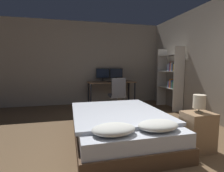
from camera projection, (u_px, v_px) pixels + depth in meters
name	position (u px, v px, depth m)	size (l,w,h in m)	color
wall_back	(100.00, 64.00, 5.91)	(12.00, 0.06, 2.70)	#9E9384
wall_side_right	(223.00, 62.00, 3.63)	(0.06, 12.00, 2.70)	#9E9384
bed	(119.00, 126.00, 3.00)	(1.53, 2.10, 0.55)	brown
nightstand	(198.00, 132.00, 2.59)	(0.42, 0.34, 0.58)	#997551
bedside_lamp	(199.00, 102.00, 2.54)	(0.17, 0.17, 0.26)	gray
desk	(111.00, 84.00, 5.66)	(1.51, 0.67, 0.77)	#846042
monitor_left	(103.00, 74.00, 5.80)	(0.45, 0.16, 0.42)	black
monitor_right	(116.00, 74.00, 5.91)	(0.45, 0.16, 0.42)	black
keyboard	(113.00, 82.00, 5.43)	(0.39, 0.13, 0.02)	black
computer_mouse	(122.00, 81.00, 5.49)	(0.07, 0.05, 0.04)	black
office_chair	(117.00, 98.00, 5.03)	(0.52, 0.52, 0.92)	black
bookshelf	(172.00, 75.00, 5.08)	(0.32, 0.91, 1.79)	beige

